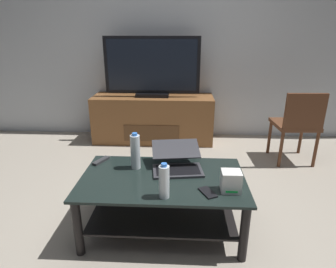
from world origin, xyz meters
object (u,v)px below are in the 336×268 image
at_px(television, 152,68).
at_px(tv_remote, 101,161).
at_px(coffee_table, 163,194).
at_px(dining_chair, 298,123).
at_px(cell_phone, 208,192).
at_px(water_bottle_far, 135,152).
at_px(laptop, 177,161).
at_px(media_cabinet, 153,119).
at_px(router_box, 231,181).
at_px(water_bottle_near, 164,181).

relative_size(television, tv_remote, 7.58).
bearing_deg(coffee_table, dining_chair, 41.44).
bearing_deg(cell_phone, water_bottle_far, 120.83).
bearing_deg(water_bottle_far, laptop, 2.08).
height_order(media_cabinet, television, television).
xyz_separation_m(television, router_box, (0.72, -2.01, -0.47)).
bearing_deg(tv_remote, dining_chair, 54.24).
relative_size(dining_chair, water_bottle_far, 2.92).
distance_m(dining_chair, laptop, 1.70).
xyz_separation_m(television, water_bottle_far, (0.04, -1.71, -0.41)).
relative_size(coffee_table, router_box, 8.39).
distance_m(router_box, water_bottle_near, 0.44).
relative_size(coffee_table, water_bottle_near, 5.03).
relative_size(television, dining_chair, 1.46).
bearing_deg(dining_chair, coffee_table, -138.56).
bearing_deg(dining_chair, water_bottle_near, -132.63).
xyz_separation_m(dining_chair, tv_remote, (-1.91, -1.01, -0.03)).
height_order(media_cabinet, dining_chair, dining_chair).
bearing_deg(water_bottle_near, tv_remote, 138.11).
distance_m(coffee_table, water_bottle_near, 0.36).
xyz_separation_m(coffee_table, media_cabinet, (-0.26, 1.87, 0.01)).
distance_m(router_box, cell_phone, 0.17).
distance_m(coffee_table, media_cabinet, 1.89).
relative_size(television, water_bottle_far, 4.26).
distance_m(television, tv_remote, 1.72).
bearing_deg(water_bottle_near, laptop, 80.11).
bearing_deg(router_box, dining_chair, 55.94).
bearing_deg(water_bottle_near, coffee_table, 96.06).
xyz_separation_m(router_box, tv_remote, (-0.97, 0.39, -0.06)).
xyz_separation_m(water_bottle_near, water_bottle_far, (-0.24, 0.40, 0.02)).
bearing_deg(laptop, coffee_table, -122.93).
bearing_deg(television, media_cabinet, 90.00).
xyz_separation_m(water_bottle_far, cell_phone, (0.52, -0.34, -0.13)).
bearing_deg(television, water_bottle_near, -82.25).
bearing_deg(cell_phone, television, 79.20).
height_order(coffee_table, tv_remote, tv_remote).
bearing_deg(water_bottle_far, media_cabinet, 91.44).
bearing_deg(dining_chair, television, 159.85).
xyz_separation_m(media_cabinet, cell_phone, (0.57, -2.07, 0.13)).
xyz_separation_m(dining_chair, cell_phone, (-1.10, -1.44, -0.03)).
relative_size(coffee_table, television, 0.97).
bearing_deg(dining_chair, water_bottle_far, -145.84).
distance_m(coffee_table, cell_phone, 0.39).
distance_m(dining_chair, cell_phone, 1.81).
height_order(television, router_box, television).
bearing_deg(coffee_table, media_cabinet, 97.89).
bearing_deg(dining_chair, laptop, -140.20).
distance_m(television, cell_phone, 2.19).
distance_m(router_box, tv_remote, 1.05).
relative_size(coffee_table, tv_remote, 7.38).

